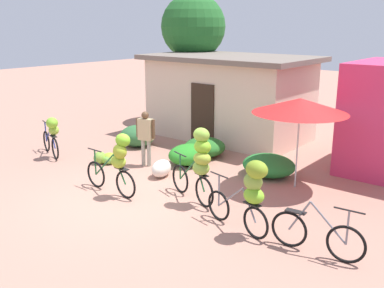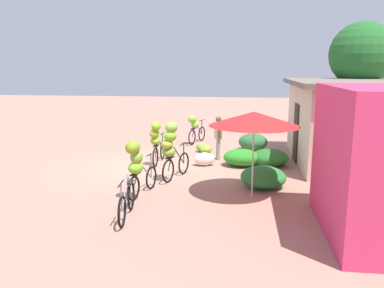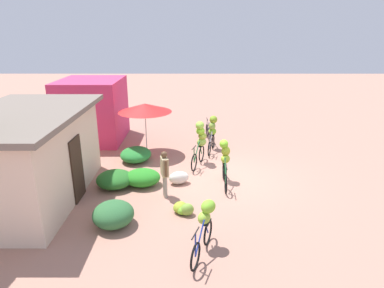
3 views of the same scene
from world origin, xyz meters
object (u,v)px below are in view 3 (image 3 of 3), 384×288
building_low (27,156)px  bicycle_near_pile (225,159)px  banana_pile_on_ground (182,208)px  market_umbrella (145,108)px  bicycle_by_shop (212,130)px  bicycle_leftmost (205,223)px  person_vendor (165,170)px  bicycle_center_loaded (200,139)px  shop_pink (93,110)px  produce_sack (179,178)px  bicycle_rightmost (208,133)px

building_low → bicycle_near_pile: (1.19, -6.17, -0.56)m
banana_pile_on_ground → building_low: bearing=79.3°
market_umbrella → banana_pile_on_ground: bearing=-161.4°
bicycle_by_shop → bicycle_near_pile: bearing=-175.8°
bicycle_leftmost → person_vendor: 2.97m
bicycle_center_loaded → person_vendor: bearing=157.2°
bicycle_near_pile → bicycle_by_shop: size_ratio=1.07×
building_low → person_vendor: (0.11, -4.18, -0.49)m
shop_pink → person_vendor: 7.07m
building_low → produce_sack: bearing=-77.0°
market_umbrella → bicycle_center_loaded: 2.75m
shop_pink → bicycle_by_shop: size_ratio=1.99×
building_low → market_umbrella: size_ratio=2.54×
bicycle_center_loaded → banana_pile_on_ground: 3.96m
bicycle_by_shop → bicycle_rightmost: (1.29, 0.11, -0.54)m
bicycle_by_shop → market_umbrella: bearing=99.2°
banana_pile_on_ground → person_vendor: size_ratio=0.47×
bicycle_by_shop → bicycle_leftmost: bearing=175.4°
building_low → person_vendor: building_low is taller
market_umbrella → produce_sack: bearing=-153.6°
bicycle_near_pile → person_vendor: bearing=118.5°
building_low → market_umbrella: (4.09, -3.08, 0.58)m
shop_pink → bicycle_leftmost: shop_pink is taller
bicycle_near_pile → bicycle_rightmost: size_ratio=1.05×
building_low → bicycle_leftmost: bearing=-116.0°
bicycle_rightmost → bicycle_leftmost: bearing=176.8°
bicycle_leftmost → bicycle_by_shop: bearing=-4.6°
bicycle_center_loaded → person_vendor: (-2.81, 1.18, -0.07)m
bicycle_center_loaded → banana_pile_on_ground: (-3.82, 0.60, -0.86)m
bicycle_near_pile → person_vendor: person_vendor is taller
bicycle_near_pile → bicycle_by_shop: (3.36, 0.24, 0.03)m
produce_sack → shop_pink: bearing=40.8°
building_low → bicycle_by_shop: (4.55, -5.92, -0.52)m
shop_pink → bicycle_near_pile: shop_pink is taller
market_umbrella → bicycle_near_pile: (-2.90, -3.09, -1.14)m
building_low → shop_pink: (6.01, -0.31, 0.03)m
market_umbrella → bicycle_center_loaded: (-1.17, -2.28, -1.00)m
shop_pink → banana_pile_on_ground: 8.32m
bicycle_by_shop → person_vendor: (-4.44, 1.75, 0.03)m
shop_pink → banana_pile_on_ground: shop_pink is taller
bicycle_center_loaded → market_umbrella: bearing=62.9°
market_umbrella → bicycle_near_pile: 4.39m
bicycle_by_shop → banana_pile_on_ground: bicycle_by_shop is taller
shop_pink → bicycle_near_pile: 7.61m
banana_pile_on_ground → person_vendor: person_vendor is taller
bicycle_rightmost → banana_pile_on_ground: size_ratio=2.29×
bicycle_center_loaded → shop_pink: bearing=58.6°
shop_pink → banana_pile_on_ground: bearing=-147.2°
market_umbrella → banana_pile_on_ground: (-4.99, -1.68, -1.85)m
person_vendor → banana_pile_on_ground: bearing=-150.2°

